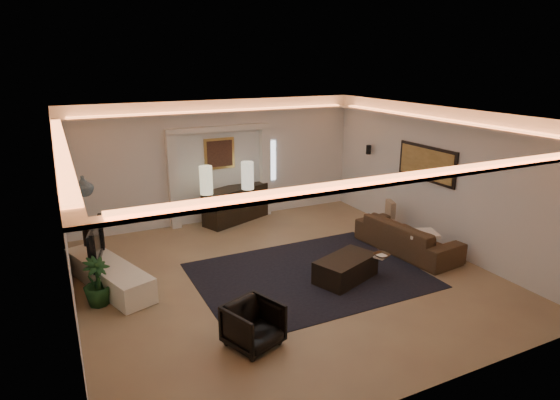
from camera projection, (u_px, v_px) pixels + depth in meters
name	position (u px, v px, depth m)	size (l,w,h in m)	color
floor	(285.00, 275.00, 8.52)	(7.00, 7.00, 0.00)	#9B8760
ceiling	(285.00, 115.00, 7.68)	(7.00, 7.00, 0.00)	white
wall_back	(219.00, 162.00, 11.11)	(7.00, 7.00, 0.00)	silver
wall_front	(428.00, 282.00, 5.09)	(7.00, 7.00, 0.00)	silver
wall_left	(65.00, 230.00, 6.63)	(7.00, 7.00, 0.00)	silver
wall_right	(437.00, 178.00, 9.57)	(7.00, 7.00, 0.00)	silver
cove_soffit	(285.00, 132.00, 7.76)	(7.00, 7.00, 0.04)	silver
daylight_slit	(271.00, 161.00, 11.69)	(0.25, 0.03, 1.00)	white
area_rug	(309.00, 275.00, 8.51)	(4.00, 3.00, 0.01)	black
pilaster_left	(173.00, 182.00, 10.65)	(0.22, 0.20, 2.20)	silver
pilaster_right	(265.00, 172.00, 11.61)	(0.22, 0.20, 2.20)	silver
alcove_header	(219.00, 129.00, 10.80)	(2.52, 0.20, 0.12)	silver
painting_frame	(219.00, 154.00, 11.03)	(0.74, 0.04, 0.74)	tan
painting_canvas	(220.00, 154.00, 11.01)	(0.62, 0.02, 0.62)	#4C2D1E
art_panel_frame	(427.00, 163.00, 9.74)	(0.04, 1.64, 0.74)	black
art_panel_gold	(426.00, 164.00, 9.73)	(0.02, 1.50, 0.62)	tan
wall_sconce	(369.00, 150.00, 11.35)	(0.12, 0.12, 0.22)	black
wall_niche	(64.00, 192.00, 7.81)	(0.10, 0.55, 0.04)	silver
console	(237.00, 205.00, 11.34)	(1.77, 0.55, 0.89)	black
lamp_left	(206.00, 184.00, 10.55)	(0.29, 0.29, 0.65)	beige
lamp_right	(248.00, 179.00, 10.98)	(0.29, 0.29, 0.65)	beige
media_ledge	(108.00, 274.00, 8.05)	(0.57, 2.28, 0.43)	white
tv	(90.00, 242.00, 7.95)	(0.15, 1.18, 0.68)	black
figurine	(87.00, 235.00, 8.70)	(0.15, 0.15, 0.42)	black
ginger_jar	(83.00, 186.00, 7.49)	(0.31, 0.31, 0.33)	slate
plant	(97.00, 282.00, 7.40)	(0.44, 0.44, 0.79)	#163917
sofa	(407.00, 236.00, 9.50)	(0.87, 2.22, 0.65)	black
throw_blanket	(422.00, 234.00, 9.03)	(0.57, 0.47, 0.06)	beige
throw_pillow	(390.00, 209.00, 10.51)	(0.11, 0.38, 0.38)	#9E876B
coffee_table	(346.00, 269.00, 8.30)	(1.16, 0.63, 0.43)	black
bowl	(382.00, 256.00, 8.25)	(0.28, 0.28, 0.07)	#362516
magazine	(381.00, 257.00, 8.27)	(0.26, 0.18, 0.03)	beige
armchair	(253.00, 325.00, 6.34)	(0.67, 0.69, 0.62)	black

